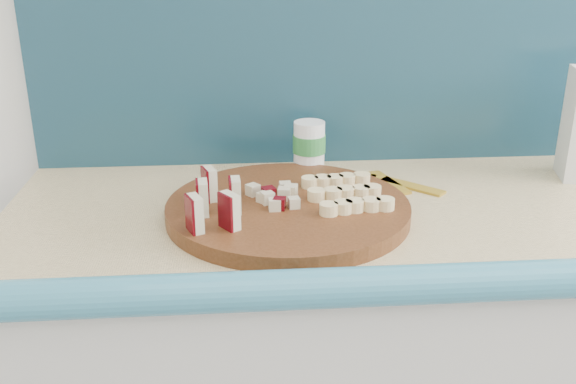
# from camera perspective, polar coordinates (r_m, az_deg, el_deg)

# --- Properties ---
(backsplash) EXTENTS (2.20, 0.02, 0.50)m
(backsplash) POSITION_cam_1_polar(r_m,az_deg,el_deg) (1.56, 20.73, 11.88)
(backsplash) COLOR teal
(backsplash) RESTS_ON kitchen_counter
(cutting_board) EXTENTS (0.50, 0.50, 0.03)m
(cutting_board) POSITION_cam_1_polar(r_m,az_deg,el_deg) (1.17, -0.00, -1.54)
(cutting_board) COLOR #41220D
(cutting_board) RESTS_ON kitchen_counter
(apple_wedges) EXTENTS (0.09, 0.18, 0.06)m
(apple_wedges) POSITION_cam_1_polar(r_m,az_deg,el_deg) (1.10, -6.60, -0.70)
(apple_wedges) COLOR beige
(apple_wedges) RESTS_ON cutting_board
(apple_chunks) EXTENTS (0.06, 0.08, 0.02)m
(apple_chunks) POSITION_cam_1_polar(r_m,az_deg,el_deg) (1.16, -1.34, -0.53)
(apple_chunks) COLOR beige
(apple_chunks) RESTS_ON cutting_board
(banana_slices) EXTENTS (0.16, 0.18, 0.02)m
(banana_slices) POSITION_cam_1_polar(r_m,az_deg,el_deg) (1.19, 5.12, -0.04)
(banana_slices) COLOR beige
(banana_slices) RESTS_ON cutting_board
(canister) EXTENTS (0.07, 0.07, 0.11)m
(canister) POSITION_cam_1_polar(r_m,az_deg,el_deg) (1.38, 1.89, 4.05)
(canister) COLOR white
(canister) RESTS_ON kitchen_counter
(banana_peel) EXTENTS (0.19, 0.16, 0.01)m
(banana_peel) POSITION_cam_1_polar(r_m,az_deg,el_deg) (1.34, 8.92, 0.62)
(banana_peel) COLOR gold
(banana_peel) RESTS_ON kitchen_counter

